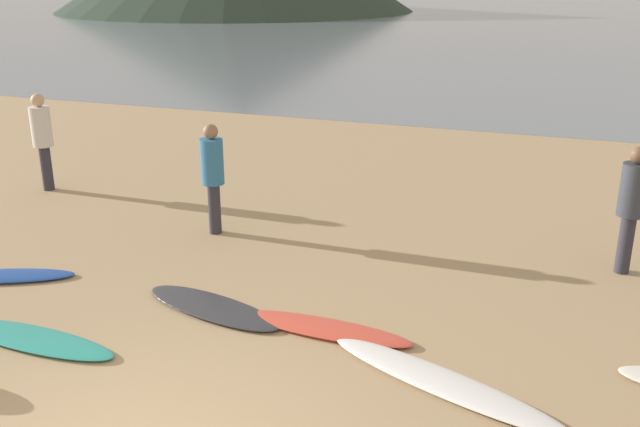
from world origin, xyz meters
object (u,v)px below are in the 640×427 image
person_0 (632,200)px  person_1 (213,170)px  surfboard_3 (213,307)px  surfboard_4 (325,328)px  surfboard_2 (33,339)px  surfboard_5 (442,382)px  person_2 (42,134)px

person_0 → person_1: bearing=102.3°
surfboard_3 → surfboard_4: surfboard_4 is taller
surfboard_4 → person_1: person_1 is taller
surfboard_2 → surfboard_5: surfboard_5 is taller
surfboard_2 → person_2: (-3.69, 4.66, 1.02)m
person_2 → surfboard_2: bearing=15.2°
surfboard_3 → person_0: person_0 is taller
surfboard_3 → person_1: person_1 is taller
surfboard_4 → surfboard_2: bearing=-154.0°
surfboard_2 → person_0: 7.62m
person_1 → person_2: size_ratio=0.96×
person_0 → person_1: size_ratio=1.02×
surfboard_2 → person_0: (6.23, 4.27, 1.00)m
person_2 → person_0: bearing=64.5°
surfboard_4 → person_0: bearing=44.1°
surfboard_5 → person_1: size_ratio=1.53×
surfboard_2 → surfboard_4: surfboard_4 is taller
surfboard_2 → surfboard_4: (2.98, 1.33, 0.00)m
surfboard_4 → surfboard_3: bearing=-179.5°
surfboard_4 → person_1: (-2.67, 2.39, 0.98)m
surfboard_2 → person_2: size_ratio=1.19×
person_2 → surfboard_5: bearing=40.7°
person_1 → surfboard_2: bearing=-172.1°
surfboard_3 → person_2: person_2 is taller
person_1 → surfboard_4: bearing=-119.2°
surfboard_4 → person_2: person_2 is taller
person_0 → surfboard_4: bearing=139.1°
surfboard_5 → surfboard_4: bearing=176.5°
person_0 → person_2: 9.93m
surfboard_3 → surfboard_5: surfboard_5 is taller
person_1 → surfboard_3: bearing=-140.3°
surfboard_5 → surfboard_3: bearing=-172.7°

